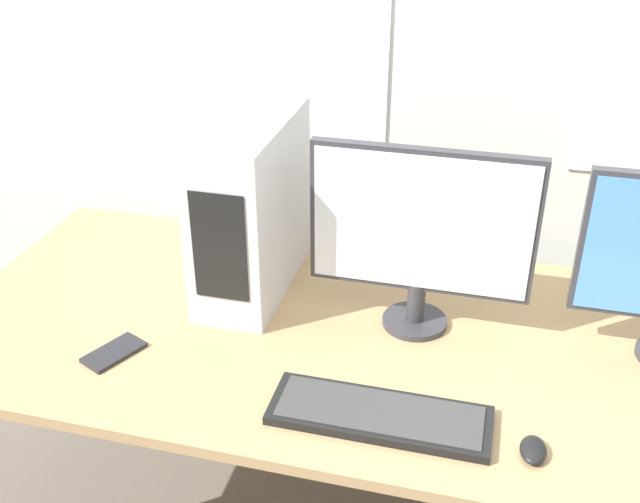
# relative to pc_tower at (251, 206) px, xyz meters

# --- Properties ---
(wall_back) EXTENTS (8.00, 0.07, 2.70)m
(wall_back) POSITION_rel_pc_tower_xyz_m (0.54, 0.44, 0.38)
(wall_back) COLOR silver
(wall_back) RESTS_ON ground_plane
(desk) EXTENTS (2.53, 0.95, 0.74)m
(desk) POSITION_rel_pc_tower_xyz_m (0.54, -0.16, -0.27)
(desk) COLOR tan
(desk) RESTS_ON ground_plane
(pc_tower) EXTENTS (0.19, 0.47, 0.47)m
(pc_tower) POSITION_rel_pc_tower_xyz_m (0.00, 0.00, 0.00)
(pc_tower) COLOR silver
(pc_tower) RESTS_ON desk
(monitor_main) EXTENTS (0.54, 0.16, 0.47)m
(monitor_main) POSITION_rel_pc_tower_xyz_m (0.46, -0.09, 0.03)
(monitor_main) COLOR #333338
(monitor_main) RESTS_ON desk
(keyboard) EXTENTS (0.47, 0.16, 0.02)m
(keyboard) POSITION_rel_pc_tower_xyz_m (0.44, -0.46, -0.22)
(keyboard) COLOR black
(keyboard) RESTS_ON desk
(mouse) EXTENTS (0.05, 0.08, 0.03)m
(mouse) POSITION_rel_pc_tower_xyz_m (0.75, -0.49, -0.22)
(mouse) COLOR black
(mouse) RESTS_ON desk
(cell_phone) EXTENTS (0.13, 0.16, 0.01)m
(cell_phone) POSITION_rel_pc_tower_xyz_m (-0.22, -0.40, -0.23)
(cell_phone) COLOR #232328
(cell_phone) RESTS_ON desk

